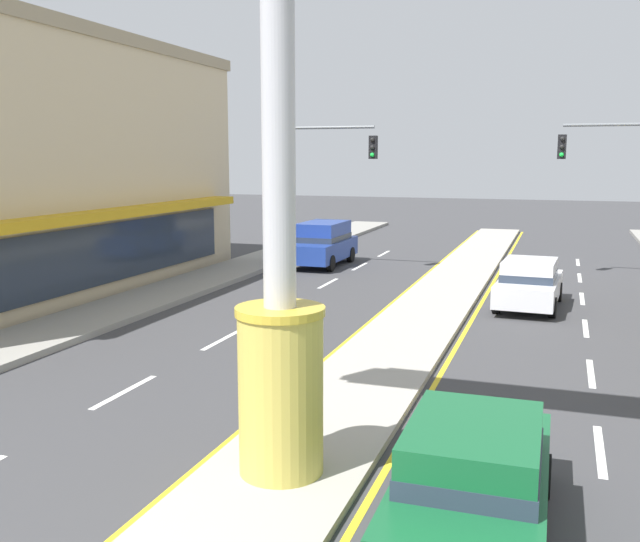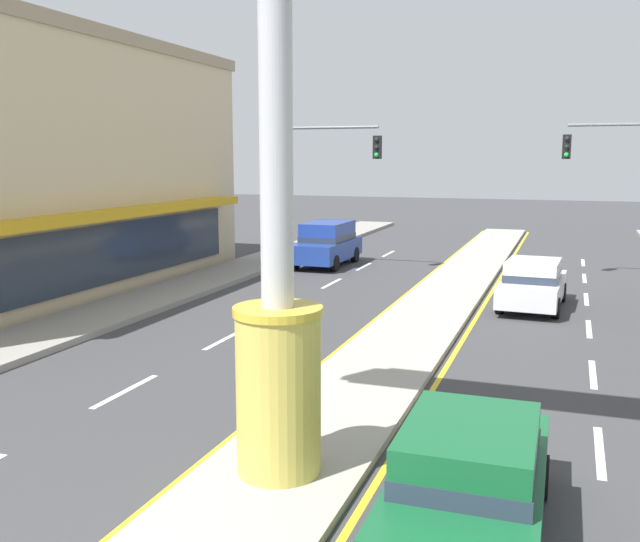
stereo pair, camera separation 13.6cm
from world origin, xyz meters
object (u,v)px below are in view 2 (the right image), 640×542
(suv_near_right_lane, at_px, (327,243))
(sedan_near_left_lane, at_px, (533,283))
(traffic_light_left_side, at_px, (311,168))
(storefront_left, at_px, (7,164))
(district_sign, at_px, (276,183))
(sedan_far_right_lane, at_px, (470,478))

(suv_near_right_lane, distance_m, sedan_near_left_lane, 10.97)
(traffic_light_left_side, bearing_deg, storefront_left, -134.65)
(district_sign, height_order, sedan_near_left_lane, district_sign)
(suv_near_right_lane, bearing_deg, sedan_far_right_lane, -66.60)
(suv_near_right_lane, bearing_deg, traffic_light_left_side, -103.65)
(storefront_left, bearing_deg, sedan_far_right_lane, -33.02)
(district_sign, xyz_separation_m, sedan_near_left_lane, (2.85, 13.84, -3.57))
(sedan_far_right_lane, bearing_deg, suv_near_right_lane, 113.40)
(traffic_light_left_side, distance_m, suv_near_right_lane, 3.48)
(storefront_left, bearing_deg, suv_near_right_lane, 48.17)
(district_sign, distance_m, sedan_near_left_lane, 14.57)
(sedan_near_left_lane, bearing_deg, sedan_far_right_lane, -89.99)
(storefront_left, height_order, sedan_near_left_lane, storefront_left)
(traffic_light_left_side, bearing_deg, sedan_near_left_lane, -28.71)
(district_sign, xyz_separation_m, storefront_left, (-14.61, 10.64, 0.12))
(district_sign, xyz_separation_m, suv_near_right_lane, (-6.15, 20.10, -3.37))
(district_sign, bearing_deg, traffic_light_left_side, 108.79)
(district_sign, distance_m, storefront_left, 18.08)
(sedan_far_right_lane, bearing_deg, traffic_light_left_side, 115.32)
(district_sign, relative_size, sedan_near_left_lane, 1.99)
(sedan_far_right_lane, bearing_deg, storefront_left, 146.98)
(traffic_light_left_side, bearing_deg, district_sign, -71.21)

